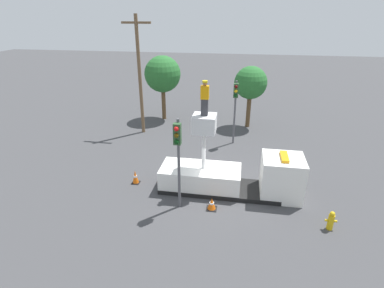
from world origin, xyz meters
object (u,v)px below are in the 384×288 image
(tree_left_bg, at_px, (251,83))
(utility_pole, at_px, (140,73))
(fire_hydrant, at_px, (331,221))
(bucket_truck, at_px, (233,176))
(traffic_light_across, at_px, (235,100))
(worker, at_px, (205,98))
(tree_right_bg, at_px, (163,74))
(traffic_cone_rear, at_px, (135,177))
(traffic_cone_curbside, at_px, (212,204))
(traffic_light_pole, at_px, (178,148))

(tree_left_bg, relative_size, utility_pole, 0.57)
(fire_hydrant, relative_size, utility_pole, 0.10)
(bucket_truck, bearing_deg, traffic_light_across, 92.18)
(worker, bearing_deg, tree_right_bg, 114.60)
(tree_right_bg, height_order, utility_pole, utility_pole)
(fire_hydrant, relative_size, tree_right_bg, 0.17)
(worker, height_order, traffic_cone_rear, worker)
(bucket_truck, relative_size, worker, 4.34)
(tree_right_bg, bearing_deg, worker, -65.40)
(worker, relative_size, traffic_cone_curbside, 2.81)
(worker, xyz_separation_m, traffic_light_across, (1.37, 6.56, -1.84))
(bucket_truck, height_order, tree_left_bg, tree_left_bg)
(traffic_light_pole, relative_size, fire_hydrant, 5.00)
(fire_hydrant, height_order, traffic_cone_rear, fire_hydrant)
(worker, bearing_deg, utility_pole, 127.80)
(bucket_truck, distance_m, fire_hydrant, 5.17)
(traffic_cone_rear, bearing_deg, traffic_light_across, 51.46)
(traffic_light_across, distance_m, utility_pole, 7.63)
(traffic_light_pole, bearing_deg, bucket_truck, 38.53)
(worker, xyz_separation_m, tree_right_bg, (-5.18, 11.32, -1.11))
(traffic_cone_rear, distance_m, tree_right_bg, 12.06)
(traffic_cone_rear, height_order, traffic_cone_curbside, traffic_cone_rear)
(worker, distance_m, utility_pole, 9.83)
(fire_hydrant, distance_m, tree_left_bg, 13.87)
(bucket_truck, relative_size, tree_right_bg, 1.33)
(worker, bearing_deg, traffic_cone_rear, -178.72)
(tree_left_bg, bearing_deg, fire_hydrant, -74.02)
(tree_left_bg, bearing_deg, bucket_truck, -94.44)
(fire_hydrant, bearing_deg, tree_left_bg, 105.98)
(traffic_light_across, xyz_separation_m, traffic_cone_curbside, (-0.69, -8.40, -3.05))
(traffic_light_pole, bearing_deg, tree_left_bg, 74.93)
(bucket_truck, bearing_deg, tree_left_bg, 85.56)
(tree_right_bg, distance_m, utility_pole, 3.73)
(traffic_light_pole, distance_m, tree_left_bg, 13.00)
(worker, bearing_deg, traffic_light_across, 78.24)
(worker, distance_m, traffic_light_across, 6.95)
(worker, height_order, traffic_cone_curbside, worker)
(bucket_truck, xyz_separation_m, traffic_light_pole, (-2.57, -2.04, 2.41))
(bucket_truck, relative_size, traffic_light_across, 1.61)
(fire_hydrant, distance_m, traffic_cone_curbside, 5.50)
(traffic_cone_rear, xyz_separation_m, tree_left_bg, (6.36, 10.59, 3.38))
(traffic_light_pole, distance_m, utility_pole, 11.14)
(fire_hydrant, bearing_deg, traffic_light_across, 117.93)
(bucket_truck, bearing_deg, traffic_light_pole, -141.47)
(traffic_light_across, bearing_deg, tree_left_bg, 74.91)
(traffic_cone_curbside, bearing_deg, tree_left_bg, 81.91)
(worker, xyz_separation_m, traffic_cone_rear, (-3.93, -0.09, -4.81))
(worker, bearing_deg, fire_hydrant, -21.74)
(bucket_truck, xyz_separation_m, fire_hydrant, (4.52, -2.45, -0.47))
(traffic_cone_curbside, bearing_deg, utility_pole, 124.88)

